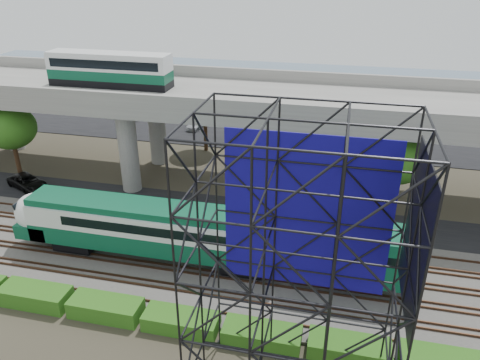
# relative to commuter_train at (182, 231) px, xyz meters

# --- Properties ---
(ground) EXTENTS (140.00, 140.00, 0.00)m
(ground) POSITION_rel_commuter_train_xyz_m (1.02, -2.00, -2.88)
(ground) COLOR #474233
(ground) RESTS_ON ground
(ballast_bed) EXTENTS (90.00, 12.00, 0.20)m
(ballast_bed) POSITION_rel_commuter_train_xyz_m (1.02, 0.00, -2.78)
(ballast_bed) COLOR slate
(ballast_bed) RESTS_ON ground
(service_road) EXTENTS (90.00, 5.00, 0.08)m
(service_road) POSITION_rel_commuter_train_xyz_m (1.02, 8.50, -2.84)
(service_road) COLOR black
(service_road) RESTS_ON ground
(parking_lot) EXTENTS (90.00, 18.00, 0.08)m
(parking_lot) POSITION_rel_commuter_train_xyz_m (1.02, 32.00, -2.84)
(parking_lot) COLOR black
(parking_lot) RESTS_ON ground
(harbor_water) EXTENTS (140.00, 40.00, 0.03)m
(harbor_water) POSITION_rel_commuter_train_xyz_m (1.02, 54.00, -2.87)
(harbor_water) COLOR slate
(harbor_water) RESTS_ON ground
(rail_tracks) EXTENTS (90.00, 9.52, 0.16)m
(rail_tracks) POSITION_rel_commuter_train_xyz_m (1.02, -0.00, -2.60)
(rail_tracks) COLOR #472D1E
(rail_tracks) RESTS_ON ballast_bed
(commuter_train) EXTENTS (29.30, 3.06, 4.30)m
(commuter_train) POSITION_rel_commuter_train_xyz_m (0.00, 0.00, 0.00)
(commuter_train) COLOR black
(commuter_train) RESTS_ON rail_tracks
(overpass) EXTENTS (80.00, 12.00, 12.40)m
(overpass) POSITION_rel_commuter_train_xyz_m (0.08, 14.00, 5.33)
(overpass) COLOR #9E9B93
(overpass) RESTS_ON ground
(scaffold_tower) EXTENTS (9.36, 6.36, 15.00)m
(scaffold_tower) POSITION_rel_commuter_train_xyz_m (9.17, -9.98, 4.59)
(scaffold_tower) COLOR black
(scaffold_tower) RESTS_ON ground
(hedge_strip) EXTENTS (34.60, 1.80, 1.20)m
(hedge_strip) POSITION_rel_commuter_train_xyz_m (2.03, -6.30, -2.32)
(hedge_strip) COLOR #2C5E15
(hedge_strip) RESTS_ON ground
(trees) EXTENTS (40.94, 16.94, 7.69)m
(trees) POSITION_rel_commuter_train_xyz_m (-3.64, 14.17, 2.69)
(trees) COLOR #382314
(trees) RESTS_ON ground
(suv) EXTENTS (5.06, 3.83, 1.28)m
(suv) POSITION_rel_commuter_train_xyz_m (-18.99, 8.38, -2.16)
(suv) COLOR black
(suv) RESTS_ON service_road
(parked_cars) EXTENTS (39.03, 9.63, 1.31)m
(parked_cars) POSITION_rel_commuter_train_xyz_m (3.17, 31.83, -2.20)
(parked_cars) COLOR silver
(parked_cars) RESTS_ON parking_lot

